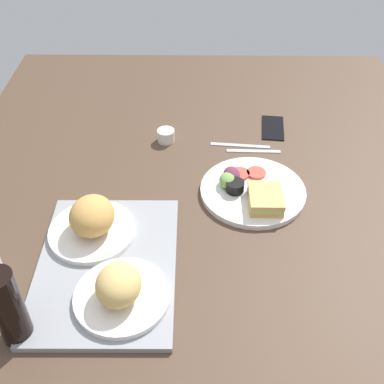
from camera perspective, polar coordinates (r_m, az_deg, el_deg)
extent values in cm
cube|color=#4C3828|center=(131.69, 1.30, -2.38)|extent=(190.00, 150.00, 3.00)
cube|color=gray|center=(117.24, -10.15, -8.67)|extent=(45.26, 33.36, 1.60)
cylinder|color=white|center=(109.15, -8.37, -12.25)|extent=(21.52, 21.52, 1.40)
ellipsoid|color=#DBB266|center=(105.32, -8.80, -10.90)|extent=(11.50, 9.93, 7.84)
cylinder|color=white|center=(123.70, -11.85, -4.60)|extent=(21.97, 21.97, 1.40)
ellipsoid|color=tan|center=(120.27, -11.89, -2.80)|extent=(12.90, 11.14, 8.80)
cylinder|color=white|center=(135.76, 7.28, 0.13)|extent=(29.75, 29.75, 1.60)
cube|color=tan|center=(130.71, 8.73, -1.10)|extent=(11.14, 9.17, 1.40)
cube|color=#B2C66B|center=(129.92, 8.78, -0.71)|extent=(11.29, 9.36, 1.00)
cube|color=#DBB266|center=(129.13, 8.83, -0.31)|extent=(11.01, 9.01, 1.40)
cylinder|color=#D14738|center=(140.28, 7.70, 2.29)|extent=(5.60, 5.60, 0.80)
cylinder|color=#D14738|center=(139.42, 5.77, 2.19)|extent=(5.60, 5.60, 0.80)
cylinder|color=black|center=(133.19, 5.17, 0.68)|extent=(5.20, 5.20, 3.00)
cylinder|color=#EFEACC|center=(132.48, 5.20, 1.04)|extent=(4.26, 4.26, 0.60)
ellipsoid|color=#729E4C|center=(134.56, 4.30, 1.40)|extent=(6.00, 4.80, 3.60)
ellipsoid|color=#6B2D47|center=(136.71, 4.75, 2.11)|extent=(6.00, 4.80, 3.60)
cylinder|color=black|center=(103.79, -21.15, -12.81)|extent=(6.40, 6.40, 19.46)
cylinder|color=silver|center=(154.67, -3.14, 6.76)|extent=(5.60, 5.60, 4.00)
cube|color=#B7B7BC|center=(151.89, 7.38, 4.92)|extent=(1.83, 17.03, 0.50)
cube|color=#B7B7BC|center=(153.89, 5.79, 5.60)|extent=(3.17, 19.05, 0.50)
cube|color=black|center=(163.59, 9.66, 7.64)|extent=(15.06, 8.62, 0.80)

